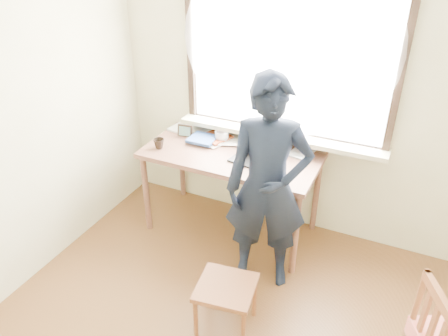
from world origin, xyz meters
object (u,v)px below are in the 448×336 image
at_px(mug_dark, 159,144).
at_px(person, 268,187).
at_px(desk, 232,161).
at_px(work_chair, 226,292).
at_px(laptop, 252,154).
at_px(mug_white, 222,136).

distance_m(mug_dark, person, 1.14).
height_order(desk, person, person).
bearing_deg(work_chair, mug_dark, 140.19).
height_order(mug_dark, work_chair, mug_dark).
xyz_separation_m(laptop, mug_dark, (-0.81, -0.16, -0.01)).
bearing_deg(laptop, work_chair, -76.94).
height_order(laptop, person, person).
bearing_deg(laptop, person, -55.26).
distance_m(laptop, mug_white, 0.42).
xyz_separation_m(mug_dark, person, (1.11, -0.27, -0.00)).
bearing_deg(mug_dark, mug_white, 38.67).
xyz_separation_m(laptop, person, (0.29, -0.42, -0.01)).
xyz_separation_m(desk, mug_white, (-0.17, 0.16, 0.13)).
bearing_deg(person, mug_dark, 148.24).
bearing_deg(mug_white, desk, -43.26).
distance_m(mug_white, person, 0.91).
height_order(desk, mug_white, mug_white).
height_order(laptop, mug_dark, laptop).
height_order(mug_white, person, person).
relative_size(mug_dark, work_chair, 0.22).
relative_size(laptop, mug_dark, 3.52).
height_order(laptop, mug_white, laptop).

